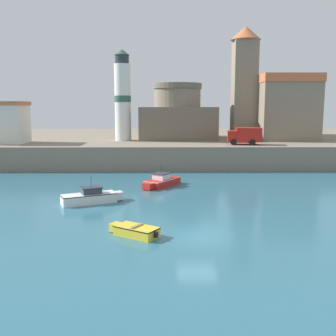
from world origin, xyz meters
TOP-DOWN VIEW (x-y plane):
  - ground_plane at (0.00, 0.00)m, footprint 200.00×200.00m
  - quay_seawall at (0.00, 43.95)m, footprint 120.00×40.00m
  - motorboat_red_0 at (-2.31, 15.34)m, footprint 3.90×4.85m
  - dinghy_yellow_1 at (-3.86, -0.04)m, footprint 3.33×2.66m
  - motorboat_white_4 at (-8.14, 8.35)m, footprint 5.16×3.25m
  - church at (15.15, 39.27)m, footprint 12.37×16.93m
  - fortress at (0.00, 37.72)m, footprint 11.37×11.37m
  - lighthouse at (-8.00, 33.68)m, footprint 2.38×2.38m
  - harbor_shed_mid_row at (-24.00, 29.74)m, footprint 6.70×5.10m
  - truck_on_quay at (8.39, 27.27)m, footprint 4.52×2.60m

SIDE VIEW (x-z plane):
  - ground_plane at x=0.00m, z-range 0.00..0.00m
  - dinghy_yellow_1 at x=-3.86m, z-range -0.01..0.67m
  - motorboat_red_0 at x=-2.31m, z-range -0.63..1.60m
  - motorboat_white_4 at x=-8.14m, z-range -0.61..1.64m
  - quay_seawall at x=0.00m, z-range 0.00..3.03m
  - truck_on_quay at x=8.39m, z-range 3.15..5.35m
  - harbor_shed_mid_row at x=-24.00m, z-range 3.05..8.63m
  - fortress at x=0.00m, z-range 1.99..10.36m
  - church at x=15.15m, z-range 0.04..16.74m
  - lighthouse at x=-8.00m, z-range 2.84..15.70m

